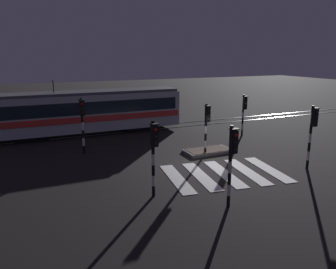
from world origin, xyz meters
name	(u,v)px	position (x,y,z in m)	size (l,w,h in m)	color
ground_plane	(208,165)	(0.00, 0.00, 0.00)	(120.00, 120.00, 0.00)	black
rail_near	(148,130)	(0.00, 9.40, 0.01)	(80.00, 0.12, 0.03)	#59595E
rail_far	(142,127)	(0.00, 10.83, 0.01)	(80.00, 0.12, 0.03)	#59595E
crosswalk_zebra	(224,174)	(0.00, -1.57, 0.01)	(6.30, 4.87, 0.02)	silver
traffic_island	(208,151)	(1.22, 2.09, 0.09)	(2.92, 1.49, 0.18)	slate
traffic_light_corner_near_right	(312,128)	(4.43, -2.80, 2.23)	(0.36, 0.42, 3.38)	black
traffic_light_kerb_mid_left	(232,155)	(-1.96, -4.89, 2.19)	(0.36, 0.42, 3.32)	black
traffic_light_corner_far_right	(244,109)	(5.78, 4.74, 2.01)	(0.36, 0.42, 3.05)	black
traffic_light_corner_near_left	(154,148)	(-4.30, -2.74, 2.18)	(0.36, 0.42, 3.30)	black
traffic_light_median_centre	(207,122)	(0.77, 1.58, 2.05)	(0.36, 0.42, 3.11)	black
traffic_light_corner_far_left	(82,118)	(-5.82, 4.90, 2.25)	(0.36, 0.42, 3.41)	black
tram	(86,111)	(-4.67, 10.11, 1.74)	(14.59, 2.58, 4.15)	#B2BCC1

